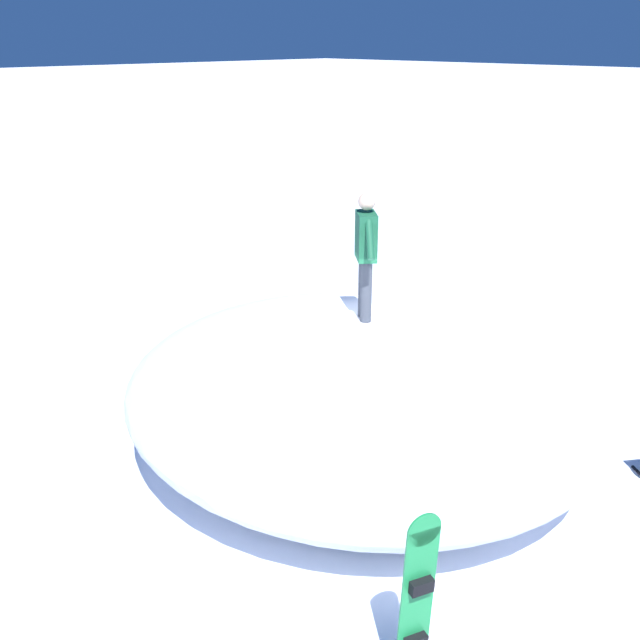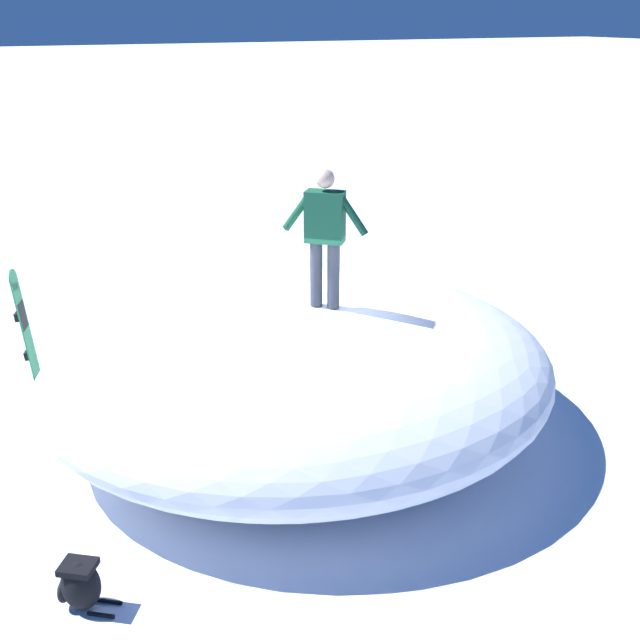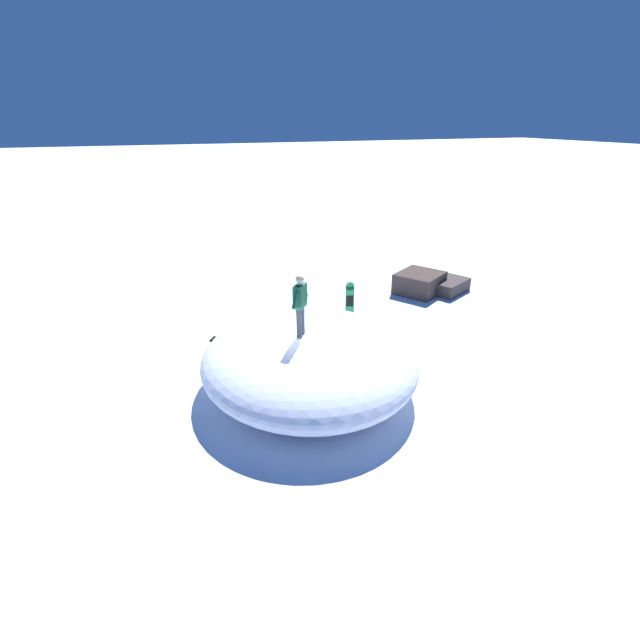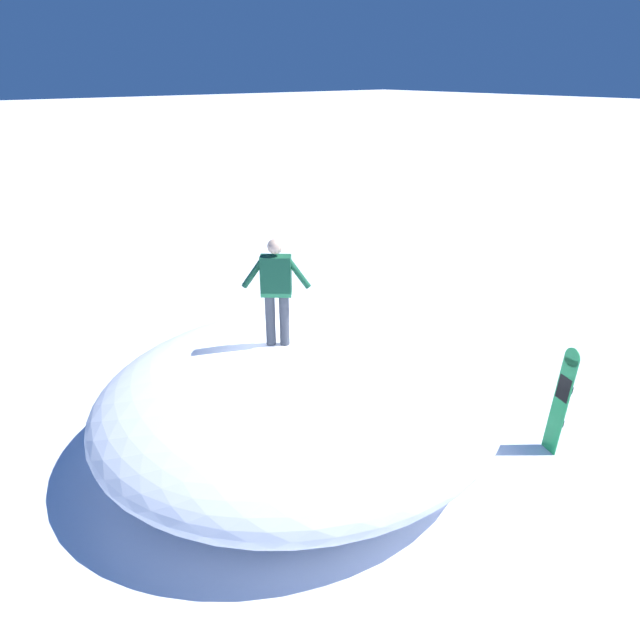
% 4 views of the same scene
% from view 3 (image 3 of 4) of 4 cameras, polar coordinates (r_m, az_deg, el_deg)
% --- Properties ---
extents(ground, '(240.00, 240.00, 0.00)m').
position_cam_3_polar(ground, '(12.71, -1.70, -8.09)').
color(ground, white).
extents(snow_mound, '(6.97, 6.54, 1.68)m').
position_cam_3_polar(snow_mound, '(12.27, -1.30, -4.82)').
color(snow_mound, white).
rests_on(snow_mound, ground).
extents(snowboarder_standing, '(0.79, 0.69, 1.57)m').
position_cam_3_polar(snowboarder_standing, '(11.28, -2.44, 2.20)').
color(snowboarder_standing, '#333842').
rests_on(snowboarder_standing, snow_mound).
extents(snowboard_primary_upright, '(0.24, 0.32, 1.72)m').
position_cam_3_polar(snowboard_primary_upright, '(15.55, 3.64, 1.72)').
color(snowboard_primary_upright, '#1E8C47').
rests_on(snowboard_primary_upright, ground).
extents(backpack_near, '(0.54, 0.47, 0.48)m').
position_cam_3_polar(backpack_near, '(14.68, -12.59, -2.98)').
color(backpack_near, black).
rests_on(backpack_near, ground).
extents(rock_outcrop, '(2.40, 3.34, 0.84)m').
position_cam_3_polar(rock_outcrop, '(19.74, 13.08, 4.35)').
color(rock_outcrop, '#453730').
rests_on(rock_outcrop, ground).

